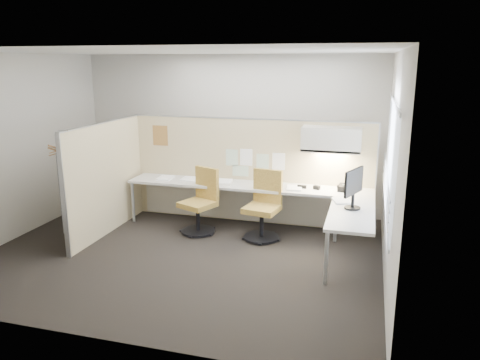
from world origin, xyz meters
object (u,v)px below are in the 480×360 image
(desk, at_px, (265,196))
(chair_right, at_px, (264,208))
(monitor, at_px, (354,186))
(phone, at_px, (345,188))
(chair_left, at_px, (201,203))

(desk, height_order, chair_right, chair_right)
(chair_right, bearing_deg, monitor, -9.69)
(monitor, xyz_separation_m, phone, (-0.16, 0.88, -0.27))
(chair_left, relative_size, chair_right, 0.98)
(desk, bearing_deg, monitor, -27.73)
(chair_left, bearing_deg, monitor, 12.10)
(phone, bearing_deg, monitor, -69.68)
(chair_left, height_order, chair_right, chair_right)
(desk, distance_m, chair_left, 1.03)
(chair_right, bearing_deg, chair_left, -169.54)
(monitor, bearing_deg, chair_left, 100.52)
(chair_right, height_order, phone, chair_right)
(chair_right, distance_m, phone, 1.28)
(desk, xyz_separation_m, monitor, (1.37, -0.72, 0.45))
(desk, relative_size, monitor, 7.26)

